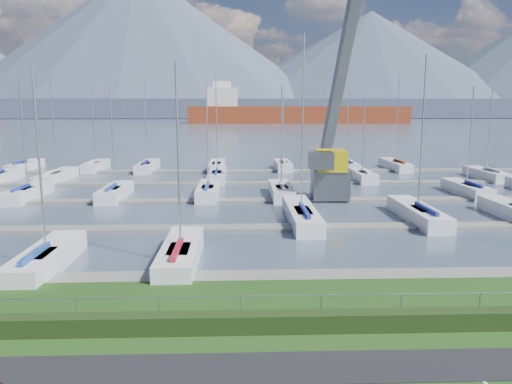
{
  "coord_description": "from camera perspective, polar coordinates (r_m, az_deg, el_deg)",
  "views": [
    {
      "loc": [
        -1.06,
        -17.42,
        8.15
      ],
      "look_at": [
        0.0,
        12.0,
        3.0
      ],
      "focal_mm": 35.0,
      "sensor_mm": 36.0,
      "label": 1
    }
  ],
  "objects": [
    {
      "name": "path",
      "position": [
        16.59,
        1.97,
        -19.46
      ],
      "size": [
        160.0,
        2.0,
        0.04
      ],
      "primitive_type": "cube",
      "color": "black",
      "rests_on": "grass"
    },
    {
      "name": "water",
      "position": [
        277.55,
        -1.85,
        8.15
      ],
      "size": [
        800.0,
        540.0,
        0.2
      ],
      "primitive_type": "cube",
      "color": "#465567"
    },
    {
      "name": "hedge",
      "position": [
        18.75,
        1.4,
        -14.66
      ],
      "size": [
        80.0,
        0.7,
        0.7
      ],
      "primitive_type": "cube",
      "color": "#203312",
      "rests_on": "grass"
    },
    {
      "name": "fence",
      "position": [
        18.79,
        1.34,
        -11.8
      ],
      "size": [
        80.0,
        0.04,
        0.04
      ],
      "primitive_type": "cylinder",
      "rotation": [
        0.0,
        1.57,
        0.0
      ],
      "color": "gray",
      "rests_on": "grass"
    },
    {
      "name": "foothill",
      "position": [
        347.43,
        -1.91,
        9.57
      ],
      "size": [
        900.0,
        80.0,
        12.0
      ],
      "primitive_type": "cube",
      "color": "#475068",
      "rests_on": "water"
    },
    {
      "name": "mountains",
      "position": [
        423.88,
        -0.94,
        15.14
      ],
      "size": [
        1190.0,
        360.0,
        115.0
      ],
      "color": "#3B4457",
      "rests_on": "water"
    },
    {
      "name": "docks",
      "position": [
        44.23,
        -0.65,
        -0.98
      ],
      "size": [
        90.0,
        41.6,
        0.25
      ],
      "color": "slate",
      "rests_on": "water"
    },
    {
      "name": "crane",
      "position": [
        46.05,
        8.86,
        6.29
      ],
      "size": [
        5.27,
        13.27,
        22.35
      ],
      "rotation": [
        0.0,
        0.0,
        -0.04
      ],
      "color": "#56585D",
      "rests_on": "water"
    },
    {
      "name": "cargo_ship_mid",
      "position": [
        238.57,
        3.75,
        8.79
      ],
      "size": [
        102.44,
        20.29,
        21.5
      ],
      "rotation": [
        0.0,
        0.0,
        -0.02
      ],
      "color": "maroon",
      "rests_on": "water"
    },
    {
      "name": "sailboat_fleet",
      "position": [
        46.96,
        -3.35,
        6.55
      ],
      "size": [
        75.45,
        49.55,
        13.59
      ],
      "color": "navy",
      "rests_on": "water"
    }
  ]
}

